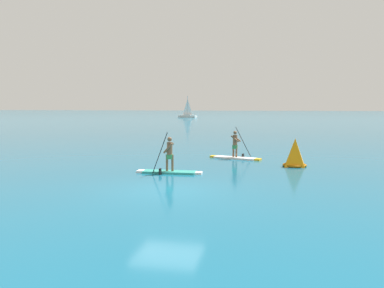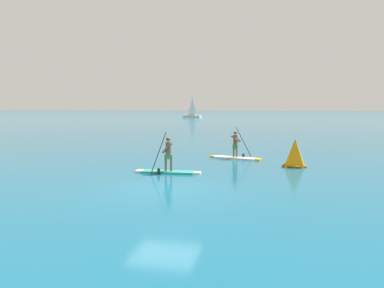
# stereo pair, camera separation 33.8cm
# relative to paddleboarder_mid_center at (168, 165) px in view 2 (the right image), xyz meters

# --- Properties ---
(ground) EXTENTS (440.00, 440.00, 0.00)m
(ground) POSITION_rel_paddleboarder_mid_center_xyz_m (0.94, -3.63, -0.36)
(ground) COLOR #145B7A
(paddleboarder_mid_center) EXTENTS (3.11, 0.96, 2.00)m
(paddleboarder_mid_center) POSITION_rel_paddleboarder_mid_center_xyz_m (0.00, 0.00, 0.00)
(paddleboarder_mid_center) COLOR teal
(paddleboarder_mid_center) RESTS_ON ground
(paddleboarder_far_right) EXTENTS (3.16, 1.36, 1.92)m
(paddleboarder_far_right) POSITION_rel_paddleboarder_mid_center_xyz_m (2.58, 5.55, -0.01)
(paddleboarder_far_right) COLOR white
(paddleboarder_far_right) RESTS_ON ground
(race_marker_buoy) EXTENTS (1.43, 1.43, 1.46)m
(race_marker_buoy) POSITION_rel_paddleboarder_mid_center_xyz_m (5.89, 3.31, 0.30)
(race_marker_buoy) COLOR orange
(race_marker_buoy) RESTS_ON ground
(sailboat_left_horizon) EXTENTS (5.17, 2.68, 5.60)m
(sailboat_left_horizon) POSITION_rel_paddleboarder_mid_center_xyz_m (-17.39, 82.09, 0.35)
(sailboat_left_horizon) COLOR white
(sailboat_left_horizon) RESTS_ON ground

